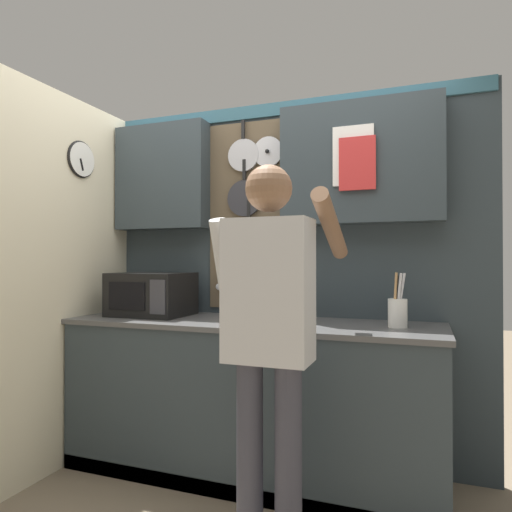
{
  "coord_description": "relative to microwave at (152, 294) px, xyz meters",
  "views": [
    {
      "loc": [
        1.0,
        -2.59,
        1.29
      ],
      "look_at": [
        -0.04,
        0.22,
        1.33
      ],
      "focal_mm": 32.0,
      "sensor_mm": 36.0,
      "label": 1
    }
  ],
  "objects": [
    {
      "name": "ground_plane",
      "position": [
        0.71,
        -0.03,
        -1.07
      ],
      "size": [
        14.0,
        14.0,
        0.0
      ],
      "primitive_type": "plane",
      "color": "#756651"
    },
    {
      "name": "base_cabinet_counter",
      "position": [
        0.71,
        -0.03,
        -0.61
      ],
      "size": [
        2.26,
        0.68,
        0.93
      ],
      "color": "#2D383D",
      "rests_on": "ground_plane"
    },
    {
      "name": "back_wall_unit",
      "position": [
        0.73,
        0.27,
        0.43
      ],
      "size": [
        2.83,
        0.23,
        2.36
      ],
      "color": "#2D383D",
      "rests_on": "ground_plane"
    },
    {
      "name": "side_wall",
      "position": [
        -0.44,
        -0.4,
        0.12
      ],
      "size": [
        0.07,
        1.6,
        2.36
      ],
      "color": "beige",
      "rests_on": "ground_plane"
    },
    {
      "name": "microwave",
      "position": [
        0.0,
        0.0,
        0.0
      ],
      "size": [
        0.49,
        0.4,
        0.28
      ],
      "color": "black",
      "rests_on": "base_cabinet_counter"
    },
    {
      "name": "knife_block",
      "position": [
        0.95,
        0.0,
        -0.04
      ],
      "size": [
        0.13,
        0.16,
        0.28
      ],
      "color": "brown",
      "rests_on": "base_cabinet_counter"
    },
    {
      "name": "utensil_crock",
      "position": [
        1.57,
        0.0,
        -0.05
      ],
      "size": [
        0.1,
        0.1,
        0.3
      ],
      "color": "white",
      "rests_on": "base_cabinet_counter"
    },
    {
      "name": "person",
      "position": [
        1.06,
        -0.68,
        -0.04
      ],
      "size": [
        0.54,
        0.64,
        1.72
      ],
      "color": "#383842",
      "rests_on": "ground_plane"
    }
  ]
}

